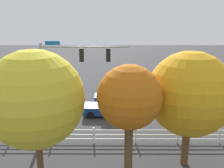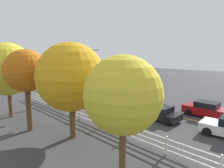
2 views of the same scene
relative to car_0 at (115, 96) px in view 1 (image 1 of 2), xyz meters
name	(u,v)px [view 1 (image 1 of 2)]	position (x,y,z in m)	size (l,w,h in m)	color
ground_plane	(113,108)	(0.16, 1.67, -0.61)	(120.00, 120.00, 0.00)	#38383A
lane_center_stripe	(154,108)	(-3.84, 1.67, -0.61)	(28.00, 0.16, 0.01)	gold
signal_assembly	(68,68)	(3.53, 6.13, 4.15)	(6.62, 0.38, 6.79)	gray
car_0	(115,96)	(0.00, 0.00, 0.00)	(4.32, 2.02, 1.27)	navy
car_1	(206,95)	(-9.46, -0.27, 0.09)	(4.65, 1.99, 1.46)	maroon
car_3	(187,109)	(-6.45, 3.64, 0.02)	(3.98, 2.00, 1.28)	black
car_4	(109,108)	(0.51, 3.66, 0.10)	(4.53, 2.03, 1.52)	navy
white_rail_fence	(156,135)	(-2.84, 8.82, -0.01)	(26.10, 0.10, 1.15)	white
tree_0	(35,99)	(3.97, 13.03, 3.96)	(4.89, 4.89, 7.02)	brown
tree_1	(190,94)	(-4.08, 11.36, 3.73)	(4.77, 4.77, 6.74)	brown
tree_2	(129,98)	(-0.64, 13.05, 4.03)	(3.21, 3.21, 6.30)	brown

